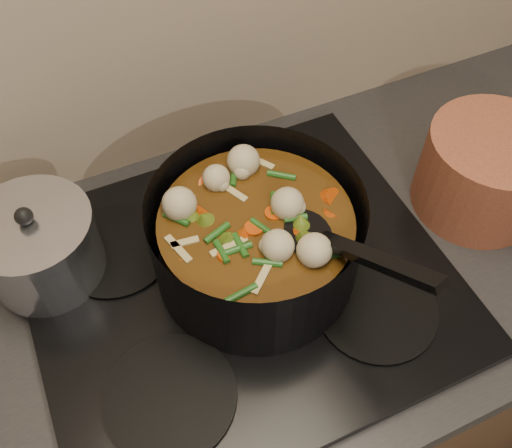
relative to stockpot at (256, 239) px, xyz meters
name	(u,v)px	position (x,y,z in m)	size (l,w,h in m)	color
counter	(246,393)	(-0.03, -0.01, -0.54)	(2.64, 0.64, 0.91)	brown
stovetop	(241,282)	(-0.03, -0.01, -0.08)	(0.62, 0.54, 0.03)	black
stockpot	(256,239)	(0.00, 0.00, 0.00)	(0.32, 0.40, 0.23)	black
saucepan	(40,247)	(-0.29, 0.13, -0.01)	(0.18, 0.18, 0.15)	silver
terracotta_crock	(485,172)	(0.40, -0.02, -0.02)	(0.21, 0.21, 0.15)	#9D5433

